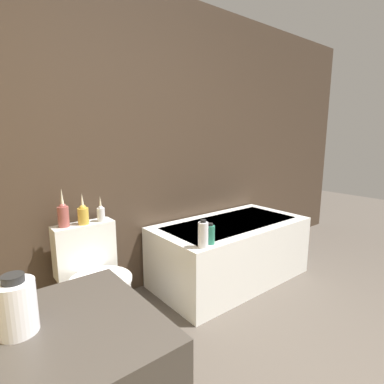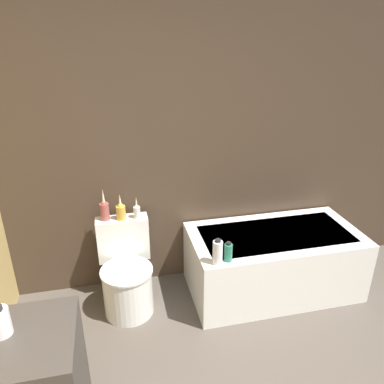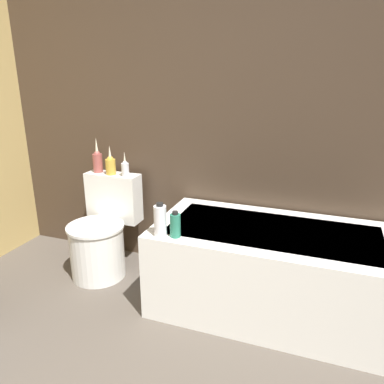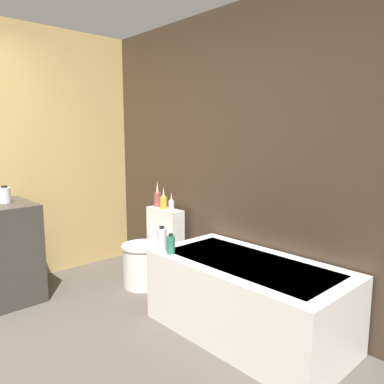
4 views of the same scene
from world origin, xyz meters
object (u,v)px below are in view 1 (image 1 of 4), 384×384
soap_bottle_glass (16,306)px  vase_gold (63,214)px  shampoo_bottle_short (211,234)px  shampoo_bottle_tall (203,234)px  toilet (97,290)px  bathtub (230,250)px  vase_silver (83,214)px  vase_bronze (101,213)px

soap_bottle_glass → vase_gold: (0.48, 1.35, -0.12)m
shampoo_bottle_short → shampoo_bottle_tall: bearing=-168.9°
toilet → shampoo_bottle_short: toilet is taller
toilet → shampoo_bottle_short: (0.77, -0.35, 0.34)m
soap_bottle_glass → toilet: bearing=61.7°
bathtub → vase_silver: bearing=169.6°
vase_bronze → shampoo_bottle_short: vase_bronze is taller
shampoo_bottle_tall → shampoo_bottle_short: bearing=11.1°
bathtub → vase_gold: 1.56m
vase_silver → shampoo_bottle_short: size_ratio=1.40×
bathtub → shampoo_bottle_tall: size_ratio=7.07×
vase_gold → shampoo_bottle_tall: 1.01m
toilet → vase_gold: vase_gold is taller
soap_bottle_glass → shampoo_bottle_tall: bearing=30.9°
shampoo_bottle_short → soap_bottle_glass: bearing=-150.2°
toilet → shampoo_bottle_tall: shampoo_bottle_tall is taller
vase_silver → soap_bottle_glass: bearing=-114.8°
vase_gold → toilet: bearing=-58.2°
soap_bottle_glass → shampoo_bottle_short: soap_bottle_glass is taller
soap_bottle_glass → vase_bronze: bearing=60.6°
shampoo_bottle_short → vase_gold: bearing=148.0°
vase_gold → vase_silver: size_ratio=1.22×
vase_gold → shampoo_bottle_tall: (0.81, -0.58, -0.17)m
bathtub → shampoo_bottle_short: bearing=-150.7°
soap_bottle_glass → vase_gold: 1.44m
vase_silver → vase_bronze: size_ratio=1.18×
toilet → soap_bottle_glass: soap_bottle_glass is taller
toilet → soap_bottle_glass: size_ratio=4.73×
bathtub → shampoo_bottle_short: 0.71m
soap_bottle_glass → bathtub: bearing=29.7°
toilet → vase_gold: bearing=121.8°
shampoo_bottle_tall → toilet: bearing=151.4°
vase_bronze → shampoo_bottle_tall: bearing=-45.3°
toilet → vase_bronze: bearing=54.4°
toilet → vase_silver: size_ratio=3.27×
soap_bottle_glass → vase_bronze: size_ratio=0.82×
toilet → vase_bronze: 0.56m
soap_bottle_glass → shampoo_bottle_tall: size_ratio=0.75×
vase_silver → vase_bronze: 0.13m
soap_bottle_glass → vase_bronze: (0.75, 1.33, -0.15)m
toilet → vase_bronze: (0.13, 0.18, 0.51)m
shampoo_bottle_tall → soap_bottle_glass: bearing=-149.1°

